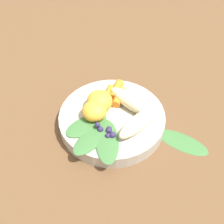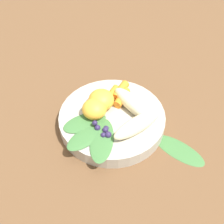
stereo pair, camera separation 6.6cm
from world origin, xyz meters
name	(u,v)px [view 1 (the left image)]	position (x,y,z in m)	size (l,w,h in m)	color
ground_plane	(112,124)	(0.00, 0.00, 0.00)	(2.40, 2.40, 0.00)	brown
bowl	(112,120)	(0.00, 0.00, 0.02)	(0.23, 0.23, 0.03)	#B2AD9E
banana_peeled_left	(131,101)	(0.03, -0.04, 0.05)	(0.12, 0.03, 0.03)	beige
banana_peeled_right	(139,122)	(-0.03, -0.06, 0.05)	(0.12, 0.03, 0.03)	beige
orange_segment_near	(94,111)	(-0.01, 0.04, 0.05)	(0.05, 0.05, 0.04)	#F4A833
orange_segment_far	(100,101)	(0.02, 0.03, 0.05)	(0.06, 0.06, 0.04)	#F4A833
carrot_front	(119,97)	(0.05, -0.01, 0.04)	(0.02, 0.02, 0.05)	orange
carrot_mid_left	(115,90)	(0.07, 0.00, 0.04)	(0.02, 0.02, 0.05)	orange
carrot_mid_right	(108,94)	(0.06, 0.02, 0.04)	(0.02, 0.02, 0.05)	orange
blueberry_pile	(105,131)	(-0.05, 0.01, 0.04)	(0.03, 0.05, 0.02)	#2D234C
kale_leaf_left	(87,125)	(-0.04, 0.05, 0.03)	(0.09, 0.05, 0.01)	#3D7038
kale_leaf_right	(93,138)	(-0.07, 0.03, 0.03)	(0.11, 0.04, 0.01)	#3D7038
kale_leaf_rear	(108,141)	(-0.07, 0.00, 0.03)	(0.11, 0.05, 0.01)	#3D7038
kale_leaf_stray	(182,141)	(-0.03, -0.15, 0.00)	(0.12, 0.05, 0.01)	#3D7038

